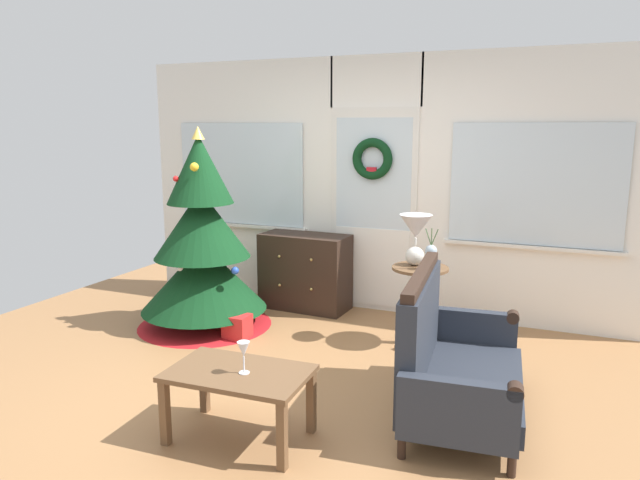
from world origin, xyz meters
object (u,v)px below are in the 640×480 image
side_table (420,289)px  table_lamp (416,233)px  settee_sofa (449,359)px  wine_glass (244,351)px  dresser_cabinet (305,272)px  coffee_table (239,381)px  christmas_tree (203,252)px  flower_vase (431,256)px  gift_box (237,327)px

side_table → table_lamp: table_lamp is taller
settee_sofa → side_table: (-0.47, 1.16, 0.12)m
side_table → table_lamp: bearing=146.3°
side_table → wine_glass: size_ratio=3.54×
dresser_cabinet → wine_glass: size_ratio=4.70×
coffee_table → table_lamp: bearing=74.3°
side_table → christmas_tree: bearing=-171.4°
christmas_tree → coffee_table: size_ratio=2.17×
christmas_tree → wine_glass: (1.42, -1.68, -0.14)m
christmas_tree → side_table: bearing=8.6°
flower_vase → gift_box: (-1.62, -0.44, -0.70)m
coffee_table → settee_sofa: bearing=36.4°
wine_glass → dresser_cabinet: bearing=106.5°
table_lamp → flower_vase: 0.25m
wine_glass → gift_box: bearing=122.4°
settee_sofa → flower_vase: (-0.37, 1.10, 0.43)m
gift_box → dresser_cabinet: bearing=79.7°
side_table → wine_glass: (-0.58, -1.99, 0.09)m
dresser_cabinet → settee_sofa: (1.80, -1.71, -0.01)m
christmas_tree → gift_box: 0.80m
settee_sofa → coffee_table: settee_sofa is taller
settee_sofa → gift_box: (-1.99, 0.66, -0.27)m
table_lamp → wine_glass: size_ratio=2.26×
dresser_cabinet → christmas_tree: bearing=-128.0°
dresser_cabinet → gift_box: dresser_cabinet is taller
dresser_cabinet → flower_vase: size_ratio=2.62×
dresser_cabinet → side_table: 1.44m
flower_vase → wine_glass: flower_vase is taller
wine_glass → gift_box: wine_glass is taller
christmas_tree → table_lamp: size_ratio=4.25×
christmas_tree → flower_vase: 2.11m
settee_sofa → coffee_table: size_ratio=1.66×
settee_sofa → coffee_table: (-1.10, -0.81, -0.01)m
side_table → coffee_table: side_table is taller
christmas_tree → dresser_cabinet: christmas_tree is taller
dresser_cabinet → wine_glass: (0.75, -2.54, 0.19)m
dresser_cabinet → flower_vase: bearing=-23.2°
coffee_table → wine_glass: 0.21m
settee_sofa → wine_glass: bearing=-141.8°
table_lamp → wine_glass: table_lamp is taller
gift_box → settee_sofa: bearing=-18.3°
table_lamp → gift_box: 1.78m
christmas_tree → coffee_table: 2.19m
flower_vase → gift_box: size_ratio=1.61×
table_lamp → gift_box: bearing=-159.6°
dresser_cabinet → gift_box: size_ratio=4.22×
christmas_tree → dresser_cabinet: bearing=52.0°
side_table → gift_box: 1.64m
wine_glass → settee_sofa: bearing=38.2°
side_table → coffee_table: (-0.62, -1.97, -0.12)m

